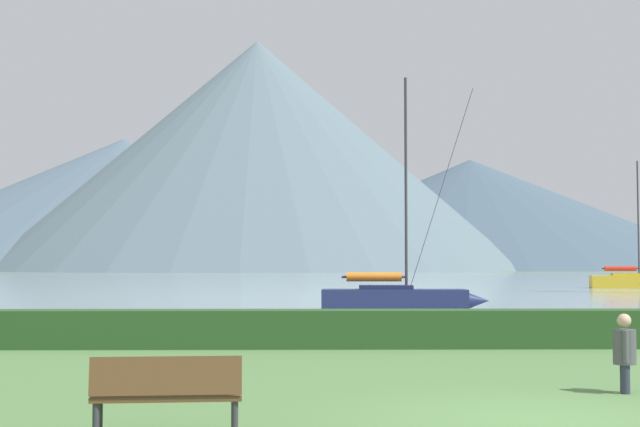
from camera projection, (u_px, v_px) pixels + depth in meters
name	position (u px, v px, depth m)	size (l,w,h in m)	color
ground_plane	(541.00, 419.00, 12.69)	(1000.00, 1000.00, 0.00)	#517A42
harbor_water	(322.00, 278.00, 149.47)	(320.00, 246.00, 0.00)	#8C9EA3
hedge_line	(430.00, 329.00, 23.70)	(80.00, 1.20, 0.92)	#284C23
sailboat_slip_2	(633.00, 280.00, 85.24)	(8.40, 3.60, 11.28)	gold
sailboat_slip_7	(396.00, 298.00, 41.64)	(7.26, 2.45, 10.19)	navy
park_bench_under_tree	(166.00, 391.00, 11.36)	(1.80, 0.62, 0.95)	brown
person_seated_viewer	(625.00, 349.00, 15.26)	(0.36, 0.56, 1.25)	#2D3347
distant_hill_west_ridge	(471.00, 215.00, 425.12)	(229.19, 229.19, 48.64)	#425666
distant_hill_central_peak	(123.00, 204.00, 412.72)	(242.50, 242.50, 56.18)	#4C6070
distant_hill_east_ridge	(257.00, 155.00, 352.82)	(191.47, 191.47, 84.43)	slate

